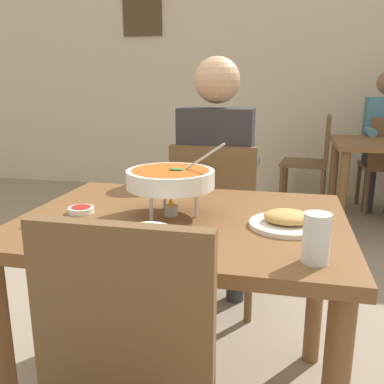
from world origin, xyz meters
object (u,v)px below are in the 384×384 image
at_px(dining_table_main, 183,249).
at_px(curry_bowl, 171,179).
at_px(diner_main, 217,172).
at_px(appetizer_plate, 287,221).
at_px(drink_glass, 316,241).
at_px(chair_diner_main, 215,218).
at_px(sauce_dish, 81,210).
at_px(chair_bg_right, 315,156).
at_px(rice_plate, 150,236).

xyz_separation_m(dining_table_main, curry_bowl, (-0.04, 0.01, 0.25)).
distance_m(diner_main, appetizer_plate, 0.84).
bearing_deg(drink_glass, chair_diner_main, 112.81).
height_order(sauce_dish, chair_bg_right, chair_bg_right).
xyz_separation_m(chair_diner_main, sauce_dish, (-0.36, -0.74, 0.24)).
bearing_deg(diner_main, drink_glass, -67.85).
relative_size(chair_diner_main, appetizer_plate, 3.75).
relative_size(curry_bowl, chair_bg_right, 0.37).
distance_m(dining_table_main, curry_bowl, 0.25).
relative_size(chair_diner_main, diner_main, 0.69).
xyz_separation_m(dining_table_main, chair_diner_main, (-0.00, 0.70, -0.11)).
xyz_separation_m(diner_main, sauce_dish, (-0.36, -0.77, 0.00)).
bearing_deg(drink_glass, curry_bowl, 146.78).
relative_size(chair_diner_main, sauce_dish, 10.00).
relative_size(appetizer_plate, drink_glass, 1.85).
bearing_deg(rice_plate, appetizer_plate, 30.42).
bearing_deg(appetizer_plate, chair_bg_right, 84.67).
xyz_separation_m(curry_bowl, sauce_dish, (-0.32, -0.04, -0.12)).
xyz_separation_m(sauce_dish, chair_bg_right, (0.98, 2.88, -0.24)).
bearing_deg(diner_main, dining_table_main, -90.00).
bearing_deg(rice_plate, diner_main, 88.08).
distance_m(sauce_dish, drink_glass, 0.83).
distance_m(chair_diner_main, sauce_dish, 0.85).
relative_size(diner_main, chair_bg_right, 1.46).
xyz_separation_m(chair_diner_main, rice_plate, (-0.03, -0.96, 0.25)).
bearing_deg(curry_bowl, chair_diner_main, 86.52).
bearing_deg(drink_glass, rice_plate, 174.85).
height_order(diner_main, chair_bg_right, diner_main).
xyz_separation_m(appetizer_plate, drink_glass, (0.07, -0.27, 0.04)).
bearing_deg(curry_bowl, appetizer_plate, -5.40).
relative_size(dining_table_main, sauce_dish, 12.22).
distance_m(rice_plate, chair_bg_right, 3.18).
xyz_separation_m(diner_main, curry_bowl, (-0.04, -0.73, 0.12)).
bearing_deg(dining_table_main, appetizer_plate, -5.11).
distance_m(appetizer_plate, chair_bg_right, 2.90).
xyz_separation_m(diner_main, appetizer_plate, (0.35, -0.77, 0.01)).
distance_m(dining_table_main, chair_bg_right, 2.91).
distance_m(curry_bowl, sauce_dish, 0.34).
bearing_deg(drink_glass, sauce_dish, 161.40).
bearing_deg(curry_bowl, drink_glass, -33.22).
relative_size(curry_bowl, drink_glass, 2.56).
xyz_separation_m(dining_table_main, drink_glass, (0.42, -0.30, 0.18)).
xyz_separation_m(curry_bowl, chair_bg_right, (0.66, 2.84, -0.36)).
distance_m(dining_table_main, chair_diner_main, 0.71).
relative_size(rice_plate, sauce_dish, 2.67).
distance_m(diner_main, sauce_dish, 0.85).
distance_m(curry_bowl, chair_bg_right, 2.94).
distance_m(sauce_dish, chair_bg_right, 3.05).
bearing_deg(drink_glass, diner_main, 112.15).
bearing_deg(diner_main, sauce_dish, -115.10).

